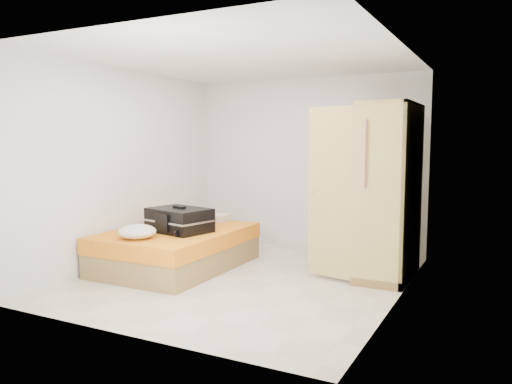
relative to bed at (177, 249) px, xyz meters
The scene contains 7 objects.
room 1.49m from the bed, ahead, with size 4.00×4.02×2.60m.
bed is the anchor object (origin of this frame).
wardrobe 2.73m from the bed, 17.46° to the left, with size 1.16×1.20×2.10m.
person 2.13m from the bed, 29.00° to the left, with size 0.65×0.43×1.79m, color red.
suitcase 0.42m from the bed, 39.62° to the right, with size 0.88×0.72×0.33m.
round_cushion 0.77m from the bed, 95.14° to the right, with size 0.45×0.45×0.17m, color silver.
pillow 0.90m from the bed, 90.19° to the left, with size 0.54×0.27×0.10m, color silver.
Camera 1 is at (2.79, -5.16, 1.66)m, focal length 35.00 mm.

